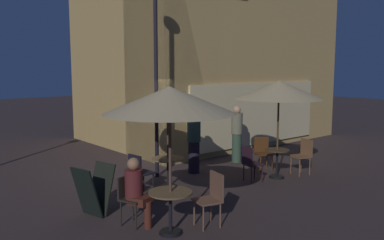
% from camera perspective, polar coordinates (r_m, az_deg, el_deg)
% --- Properties ---
extents(ground_plane, '(60.00, 60.00, 0.00)m').
position_cam_1_polar(ground_plane, '(10.62, -5.17, -8.20)').
color(ground_plane, '#3B2E2C').
extents(cafe_building, '(8.67, 6.31, 7.29)m').
position_cam_1_polar(cafe_building, '(14.95, 1.14, 10.42)').
color(cafe_building, tan).
rests_on(cafe_building, ground).
extents(street_lamp_near_corner, '(0.35, 0.35, 4.84)m').
position_cam_1_polar(street_lamp_near_corner, '(10.55, -5.04, 10.57)').
color(street_lamp_near_corner, black).
rests_on(street_lamp_near_corner, ground).
extents(menu_sandwich_board, '(0.78, 0.69, 0.97)m').
position_cam_1_polar(menu_sandwich_board, '(8.23, -13.41, -9.42)').
color(menu_sandwich_board, black).
rests_on(menu_sandwich_board, ground).
extents(cafe_table_0, '(0.62, 0.62, 0.75)m').
position_cam_1_polar(cafe_table_0, '(10.84, 11.68, -5.29)').
color(cafe_table_0, black).
rests_on(cafe_table_0, ground).
extents(cafe_table_1, '(0.76, 0.76, 0.71)m').
position_cam_1_polar(cafe_table_1, '(9.81, -3.34, -6.31)').
color(cafe_table_1, black).
rests_on(cafe_table_1, ground).
extents(cafe_table_2, '(0.75, 0.75, 0.75)m').
position_cam_1_polar(cafe_table_2, '(7.16, -3.01, -11.37)').
color(cafe_table_2, black).
rests_on(cafe_table_2, ground).
extents(patio_umbrella_0, '(2.22, 2.22, 2.51)m').
position_cam_1_polar(patio_umbrella_0, '(10.60, 11.93, 4.07)').
color(patio_umbrella_0, black).
rests_on(patio_umbrella_0, ground).
extents(patio_umbrella_1, '(1.98, 1.98, 2.17)m').
position_cam_1_polar(patio_umbrella_1, '(9.57, -3.40, 2.02)').
color(patio_umbrella_1, black).
rests_on(patio_umbrella_1, ground).
extents(patio_umbrella_2, '(2.22, 2.22, 2.53)m').
position_cam_1_polar(patio_umbrella_2, '(6.80, -3.11, 2.69)').
color(patio_umbrella_2, black).
rests_on(patio_umbrella_2, ground).
extents(cafe_chair_0, '(0.49, 0.49, 0.91)m').
position_cam_1_polar(cafe_chair_0, '(10.33, 8.05, -5.60)').
color(cafe_chair_0, black).
rests_on(cafe_chair_0, ground).
extents(cafe_chair_1, '(0.52, 0.52, 0.94)m').
position_cam_1_polar(cafe_chair_1, '(11.37, 15.16, -4.42)').
color(cafe_chair_1, brown).
rests_on(cafe_chair_1, ground).
extents(cafe_chair_2, '(0.57, 0.57, 0.91)m').
position_cam_1_polar(cafe_chair_2, '(11.61, 9.74, -4.12)').
color(cafe_chair_2, '#522E14').
rests_on(cafe_chair_2, ground).
extents(cafe_chair_3, '(0.47, 0.47, 0.93)m').
position_cam_1_polar(cafe_chair_3, '(9.27, -7.37, -6.90)').
color(cafe_chair_3, black).
rests_on(cafe_chair_3, ground).
extents(cafe_chair_4, '(0.51, 0.51, 0.97)m').
position_cam_1_polar(cafe_chair_4, '(7.51, 2.78, -10.24)').
color(cafe_chair_4, brown).
rests_on(cafe_chair_4, ground).
extents(cafe_chair_5, '(0.54, 0.54, 0.89)m').
position_cam_1_polar(cafe_chair_5, '(7.65, -8.55, -10.19)').
color(cafe_chair_5, black).
rests_on(cafe_chair_5, ground).
extents(patron_seated_0, '(0.42, 0.52, 1.25)m').
position_cam_1_polar(patron_seated_0, '(7.52, -7.72, -9.26)').
color(patron_seated_0, '#4C2118').
rests_on(patron_seated_0, ground).
extents(patron_standing_1, '(0.33, 0.33, 1.70)m').
position_cam_1_polar(patron_standing_1, '(12.36, 6.22, -1.90)').
color(patron_standing_1, '#344C39').
rests_on(patron_standing_1, ground).
extents(patron_standing_2, '(0.36, 0.36, 1.62)m').
position_cam_1_polar(patron_standing_2, '(11.06, 0.26, -3.24)').
color(patron_standing_2, black).
rests_on(patron_standing_2, ground).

